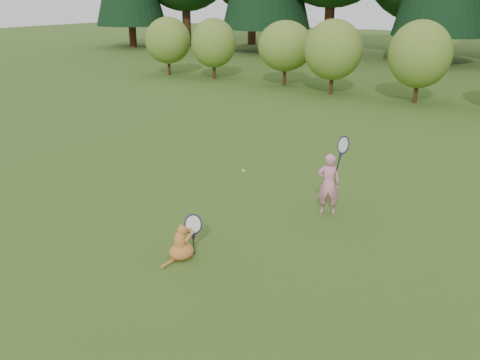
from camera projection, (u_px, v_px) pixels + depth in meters
The scene contains 5 objects.
ground at pixel (203, 233), 8.58m from camera, with size 100.00×100.00×0.00m, color #345518.
shrub_row at pixel (425, 61), 18.45m from camera, with size 28.00×3.00×2.80m, color #5B7324, non-canonical shape.
child at pixel (329, 183), 9.14m from camera, with size 0.66×0.47×1.62m.
cat at pixel (182, 241), 7.68m from camera, with size 0.53×0.83×0.72m.
tennis_ball at pixel (244, 171), 9.60m from camera, with size 0.06×0.06×0.06m.
Camera 1 is at (4.71, -6.26, 3.64)m, focal length 40.00 mm.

